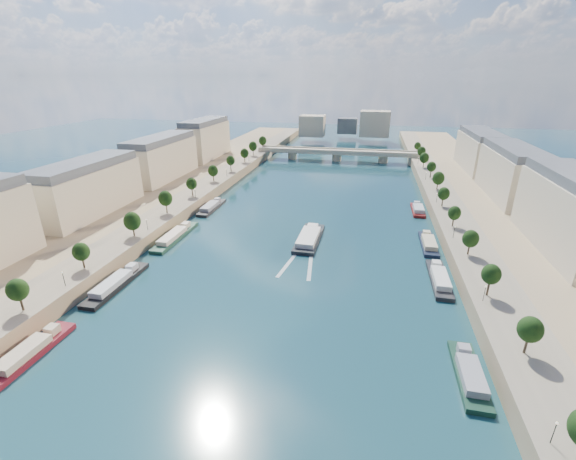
% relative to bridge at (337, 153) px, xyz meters
% --- Properties ---
extents(ground, '(700.00, 700.00, 0.00)m').
position_rel_bridge_xyz_m(ground, '(0.00, -129.10, -5.08)').
color(ground, '#0C2939').
rests_on(ground, ground).
extents(quay_left, '(44.00, 520.00, 5.00)m').
position_rel_bridge_xyz_m(quay_left, '(-72.00, -129.10, -2.58)').
color(quay_left, '#9E8460').
rests_on(quay_left, ground).
extents(quay_right, '(44.00, 520.00, 5.00)m').
position_rel_bridge_xyz_m(quay_right, '(72.00, -129.10, -2.58)').
color(quay_right, '#9E8460').
rests_on(quay_right, ground).
extents(pave_left, '(14.00, 520.00, 0.10)m').
position_rel_bridge_xyz_m(pave_left, '(-57.00, -129.10, -0.03)').
color(pave_left, gray).
rests_on(pave_left, quay_left).
extents(pave_right, '(14.00, 520.00, 0.10)m').
position_rel_bridge_xyz_m(pave_right, '(57.00, -129.10, -0.03)').
color(pave_right, gray).
rests_on(pave_right, quay_right).
extents(trees_left, '(4.80, 268.80, 8.26)m').
position_rel_bridge_xyz_m(trees_left, '(-55.00, -127.10, 5.39)').
color(trees_left, '#382B1E').
rests_on(trees_left, ground).
extents(trees_right, '(4.80, 268.80, 8.26)m').
position_rel_bridge_xyz_m(trees_right, '(55.00, -119.10, 5.39)').
color(trees_right, '#382B1E').
rests_on(trees_right, ground).
extents(lamps_left, '(0.36, 200.36, 4.28)m').
position_rel_bridge_xyz_m(lamps_left, '(-52.50, -139.10, 2.70)').
color(lamps_left, black).
rests_on(lamps_left, ground).
extents(lamps_right, '(0.36, 200.36, 4.28)m').
position_rel_bridge_xyz_m(lamps_right, '(52.50, -124.10, 2.70)').
color(lamps_right, black).
rests_on(lamps_right, ground).
extents(buildings_left, '(16.00, 226.00, 23.20)m').
position_rel_bridge_xyz_m(buildings_left, '(-85.00, -117.10, 11.37)').
color(buildings_left, '#BEB392').
rests_on(buildings_left, ground).
extents(buildings_right, '(16.00, 226.00, 23.20)m').
position_rel_bridge_xyz_m(buildings_right, '(85.00, -117.10, 11.37)').
color(buildings_right, '#BEB392').
rests_on(buildings_right, ground).
extents(skyline, '(79.00, 42.00, 22.00)m').
position_rel_bridge_xyz_m(skyline, '(3.19, 90.42, 9.57)').
color(skyline, '#BEB392').
rests_on(skyline, ground).
extents(bridge, '(112.00, 12.00, 8.15)m').
position_rel_bridge_xyz_m(bridge, '(0.00, 0.00, 0.00)').
color(bridge, '#C1B79E').
rests_on(bridge, ground).
extents(tour_barge, '(8.10, 27.08, 3.73)m').
position_rel_bridge_xyz_m(tour_barge, '(3.35, -144.79, -4.08)').
color(tour_barge, black).
rests_on(tour_barge, ground).
extents(wake, '(10.76, 25.98, 0.04)m').
position_rel_bridge_xyz_m(wake, '(3.35, -161.41, -5.06)').
color(wake, silver).
rests_on(wake, ground).
extents(moored_barges_left, '(5.00, 153.66, 3.60)m').
position_rel_bridge_xyz_m(moored_barges_left, '(-45.50, -183.05, -4.24)').
color(moored_barges_left, '#161C31').
rests_on(moored_barges_left, ground).
extents(moored_barges_right, '(5.00, 161.02, 3.60)m').
position_rel_bridge_xyz_m(moored_barges_right, '(45.50, -175.97, -4.24)').
color(moored_barges_right, black).
rests_on(moored_barges_right, ground).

